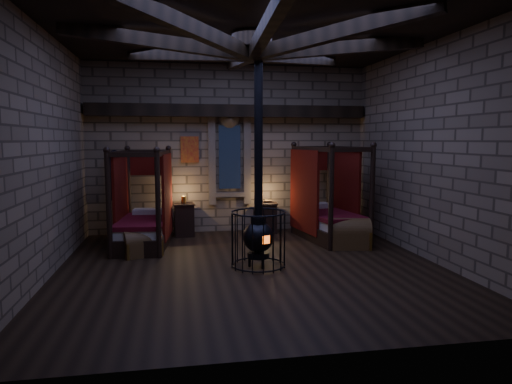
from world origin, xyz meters
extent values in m
cube|color=black|center=(0.00, 0.00, 0.00)|extent=(7.00, 7.00, 0.01)
cube|color=#847054|center=(0.00, 3.50, 2.10)|extent=(7.00, 0.02, 4.20)
cube|color=#847054|center=(0.00, -3.50, 2.10)|extent=(7.00, 0.02, 4.20)
cube|color=#847054|center=(-3.50, 0.00, 2.10)|extent=(0.02, 7.00, 4.20)
cube|color=#847054|center=(3.50, 0.00, 2.10)|extent=(0.02, 7.00, 4.20)
cube|color=black|center=(0.00, 0.00, 4.20)|extent=(7.00, 7.00, 0.01)
cube|color=black|center=(0.00, 3.32, 3.05)|extent=(6.86, 0.35, 0.30)
cylinder|color=black|center=(0.00, 0.00, 4.05)|extent=(0.70, 0.70, 0.25)
cube|color=black|center=(0.00, 3.45, 1.90)|extent=(0.55, 0.04, 1.60)
cube|color=maroon|center=(-1.00, 3.46, 2.10)|extent=(0.45, 0.03, 0.65)
cube|color=black|center=(-2.80, 3.34, 1.45)|extent=(0.30, 0.10, 1.15)
cube|color=black|center=(2.80, 3.34, 1.45)|extent=(0.30, 0.10, 1.15)
cube|color=black|center=(-2.08, 2.03, 0.17)|extent=(1.23, 2.08, 0.34)
cube|color=beige|center=(-2.08, 2.03, 0.44)|extent=(1.10, 1.92, 0.21)
cube|color=maroon|center=(-2.08, 2.03, 0.57)|extent=(1.16, 1.96, 0.10)
cube|color=beige|center=(-2.01, 2.75, 0.67)|extent=(0.70, 0.40, 0.13)
cube|color=#611008|center=(-1.98, 3.01, 1.77)|extent=(1.05, 0.15, 0.53)
cylinder|color=black|center=(-2.66, 1.13, 1.05)|extent=(0.11, 0.11, 2.10)
cylinder|color=black|center=(-2.46, 3.03, 1.05)|extent=(0.11, 0.11, 2.10)
cylinder|color=black|center=(-1.71, 1.03, 1.05)|extent=(0.11, 0.11, 2.10)
cylinder|color=black|center=(-1.51, 2.93, 1.05)|extent=(0.11, 0.11, 2.10)
cube|color=#611008|center=(-2.56, 2.37, 1.10)|extent=(0.20, 1.43, 1.86)
cube|color=#611008|center=(-1.55, 2.26, 1.10)|extent=(0.20, 1.43, 1.86)
cube|color=black|center=(2.19, 2.06, 0.18)|extent=(1.37, 2.20, 0.36)
cube|color=beige|center=(2.19, 2.06, 0.46)|extent=(1.23, 2.03, 0.22)
cube|color=maroon|center=(2.19, 2.06, 0.60)|extent=(1.30, 2.08, 0.10)
cube|color=beige|center=(2.07, 2.80, 0.69)|extent=(0.74, 0.45, 0.14)
cube|color=#611008|center=(2.03, 3.07, 1.84)|extent=(1.09, 0.22, 0.55)
cylinder|color=black|center=(1.85, 1.00, 1.09)|extent=(0.11, 0.11, 2.18)
cylinder|color=black|center=(1.54, 2.96, 1.09)|extent=(0.11, 0.11, 2.18)
cylinder|color=black|center=(2.83, 1.15, 1.09)|extent=(0.11, 0.11, 2.18)
cylinder|color=black|center=(2.53, 3.12, 1.09)|extent=(0.11, 0.11, 2.18)
cube|color=#611008|center=(1.62, 2.27, 1.14)|extent=(0.29, 1.48, 1.94)
cube|color=#611008|center=(2.66, 2.43, 1.14)|extent=(0.29, 1.48, 1.94)
cube|color=brown|center=(-2.04, 1.25, 0.15)|extent=(0.84, 0.67, 0.31)
cylinder|color=brown|center=(-2.04, 1.25, 0.31)|extent=(0.84, 0.67, 0.45)
cube|color=#AD8A35|center=(-2.37, 1.13, 0.15)|extent=(0.20, 0.46, 0.32)
cube|color=#AD8A35|center=(-1.72, 1.36, 0.15)|extent=(0.20, 0.46, 0.32)
cube|color=brown|center=(2.32, 1.17, 0.19)|extent=(0.99, 0.70, 0.38)
cylinder|color=brown|center=(2.32, 1.17, 0.38)|extent=(0.99, 0.70, 0.55)
cube|color=#AD8A35|center=(1.90, 1.25, 0.19)|extent=(0.15, 0.58, 0.40)
cube|color=#AD8A35|center=(2.73, 1.10, 0.19)|extent=(0.15, 0.58, 0.40)
cube|color=black|center=(-1.18, 3.04, 0.38)|extent=(0.49, 0.47, 0.76)
cube|color=black|center=(-1.18, 3.04, 0.79)|extent=(0.54, 0.52, 0.04)
cylinder|color=#AD8A35|center=(-1.18, 3.04, 0.89)|extent=(0.11, 0.11, 0.17)
cube|color=black|center=(0.91, 3.08, 0.36)|extent=(0.47, 0.45, 0.72)
cube|color=black|center=(0.91, 3.08, 0.74)|extent=(0.52, 0.50, 0.04)
cube|color=brown|center=(0.91, 3.08, 0.80)|extent=(0.20, 0.15, 0.05)
cylinder|color=black|center=(0.13, 0.05, 0.22)|extent=(0.41, 0.41, 0.10)
sphere|color=black|center=(0.13, 0.05, 0.56)|extent=(0.57, 0.57, 0.57)
cylinder|color=black|center=(0.13, 0.05, 0.87)|extent=(0.29, 0.29, 0.14)
cube|color=#FF5914|center=(0.22, -0.20, 0.56)|extent=(0.14, 0.07, 0.14)
cylinder|color=black|center=(0.13, 0.05, 2.48)|extent=(0.15, 0.15, 3.13)
torus|color=black|center=(0.13, 0.05, 0.04)|extent=(1.01, 1.01, 0.03)
torus|color=black|center=(0.13, 0.05, 1.02)|extent=(1.01, 1.01, 0.03)
camera|label=1|loc=(-1.33, -8.05, 2.34)|focal=32.00mm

